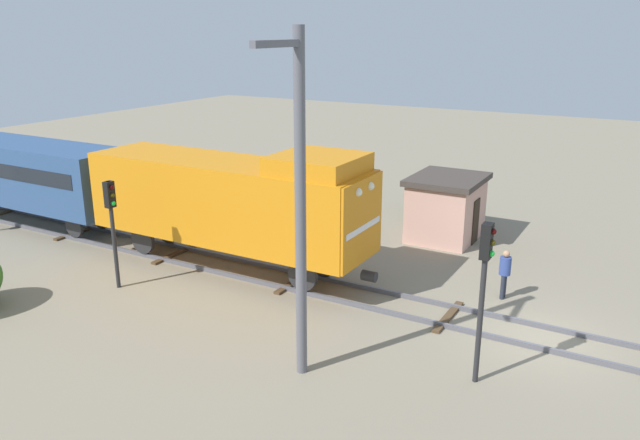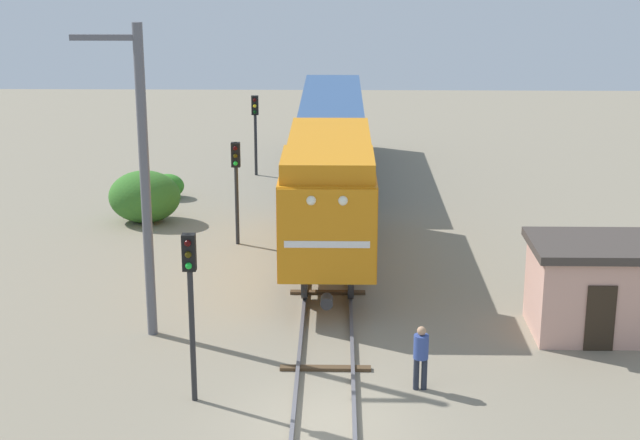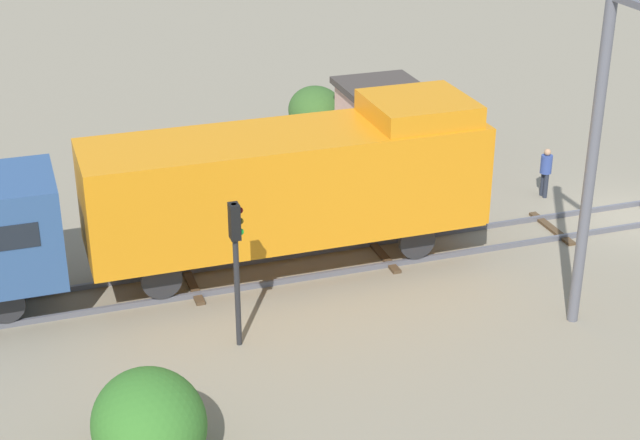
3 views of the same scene
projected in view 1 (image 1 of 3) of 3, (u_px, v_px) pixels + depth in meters
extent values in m
plane|color=gray|center=(542.00, 339.00, 18.29)|extent=(102.51, 102.51, 0.00)
cube|color=#595960|center=(537.00, 347.00, 17.67)|extent=(0.10, 68.34, 0.16)
cube|color=#595960|center=(547.00, 327.00, 18.87)|extent=(0.10, 68.34, 0.16)
cube|color=#4C3823|center=(448.00, 317.00, 19.63)|extent=(2.40, 0.24, 0.09)
cube|color=#4C3823|center=(295.00, 282.00, 22.33)|extent=(2.40, 0.24, 0.09)
cube|color=#4C3823|center=(175.00, 254.00, 25.03)|extent=(2.40, 0.24, 0.09)
cube|color=#4C3823|center=(78.00, 232.00, 27.73)|extent=(2.40, 0.24, 0.09)
cube|color=orange|center=(227.00, 199.00, 22.93)|extent=(2.90, 11.00, 2.90)
cube|color=orange|center=(318.00, 164.00, 20.56)|extent=(2.75, 2.80, 0.60)
cube|color=orange|center=(362.00, 222.00, 20.30)|extent=(2.84, 0.10, 2.84)
cube|color=white|center=(363.00, 228.00, 20.34)|extent=(2.46, 0.06, 0.20)
sphere|color=white|center=(358.00, 192.00, 19.58)|extent=(0.28, 0.28, 0.28)
sphere|color=white|center=(370.00, 186.00, 20.32)|extent=(0.28, 0.28, 0.28)
cylinder|color=#262628|center=(369.00, 276.00, 20.70)|extent=(0.36, 0.50, 0.36)
cylinder|color=#262628|center=(303.00, 275.00, 21.17)|extent=(0.18, 1.10, 1.10)
cylinder|color=#262628|center=(323.00, 262.00, 22.36)|extent=(0.18, 1.10, 1.10)
cylinder|color=#262628|center=(143.00, 240.00, 24.67)|extent=(0.18, 1.10, 1.10)
cylinder|color=#262628|center=(168.00, 230.00, 25.87)|extent=(0.18, 1.10, 1.10)
cube|color=#2D4C7A|center=(4.00, 168.00, 29.21)|extent=(2.80, 14.00, 2.70)
cube|color=black|center=(3.00, 161.00, 29.10)|extent=(2.84, 12.88, 0.64)
cylinder|color=#262628|center=(75.00, 227.00, 26.59)|extent=(0.16, 0.96, 0.96)
cylinder|color=#262628|center=(101.00, 218.00, 27.79)|extent=(0.16, 0.96, 0.96)
cylinder|color=#262628|center=(481.00, 305.00, 15.50)|extent=(0.14, 0.14, 4.28)
cube|color=black|center=(487.00, 241.00, 15.00)|extent=(0.32, 0.24, 0.90)
sphere|color=#390606|center=(493.00, 232.00, 14.86)|extent=(0.16, 0.16, 0.16)
sphere|color=#3C3306|center=(492.00, 243.00, 14.94)|extent=(0.16, 0.16, 0.16)
sphere|color=green|center=(491.00, 254.00, 15.02)|extent=(0.16, 0.16, 0.16)
cylinder|color=#262628|center=(114.00, 236.00, 21.42)|extent=(0.14, 0.14, 3.83)
cube|color=black|center=(109.00, 194.00, 20.99)|extent=(0.32, 0.24, 0.90)
sphere|color=#390606|center=(112.00, 187.00, 20.84)|extent=(0.16, 0.16, 0.16)
sphere|color=#3C3306|center=(112.00, 195.00, 20.92)|extent=(0.16, 0.16, 0.16)
sphere|color=green|center=(113.00, 203.00, 21.00)|extent=(0.16, 0.16, 0.16)
cylinder|color=#262B38|center=(503.00, 287.00, 20.90)|extent=(0.15, 0.15, 0.85)
cylinder|color=#262B38|center=(504.00, 285.00, 21.07)|extent=(0.15, 0.15, 0.85)
cylinder|color=#33478C|center=(505.00, 266.00, 20.77)|extent=(0.38, 0.38, 0.62)
sphere|color=tan|center=(506.00, 254.00, 20.65)|extent=(0.23, 0.23, 0.23)
cylinder|color=#595960|center=(300.00, 212.00, 15.31)|extent=(0.28, 0.28, 8.82)
cube|color=#595960|center=(277.00, 44.00, 13.38)|extent=(1.80, 0.16, 0.16)
cube|color=#D19E8C|center=(446.00, 210.00, 26.78)|extent=(3.20, 2.60, 2.50)
cube|color=#3F3833|center=(448.00, 179.00, 26.37)|extent=(3.50, 2.90, 0.24)
cube|color=#2D2319|center=(476.00, 221.00, 26.24)|extent=(0.80, 0.06, 1.90)
ellipsoid|color=#365D26|center=(437.00, 196.00, 30.23)|extent=(2.61, 2.14, 1.90)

